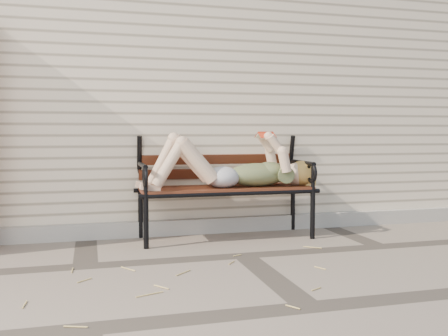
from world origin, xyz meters
name	(u,v)px	position (x,y,z in m)	size (l,w,h in m)	color
ground	(244,256)	(0.00, 0.00, 0.00)	(80.00, 80.00, 0.00)	#76695B
house_wall	(179,97)	(0.00, 3.00, 1.50)	(8.00, 4.00, 3.00)	beige
foundation_strip	(215,225)	(0.00, 0.97, 0.07)	(8.00, 0.10, 0.15)	#AAA699
garden_bench	(223,170)	(0.04, 0.81, 0.64)	(1.78, 0.71, 1.15)	black
reading_woman	(228,167)	(0.05, 0.67, 0.68)	(1.67, 0.38, 0.53)	#0A3B47
straw_scatter	(116,275)	(-1.04, -0.31, 0.01)	(2.77, 1.69, 0.01)	tan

